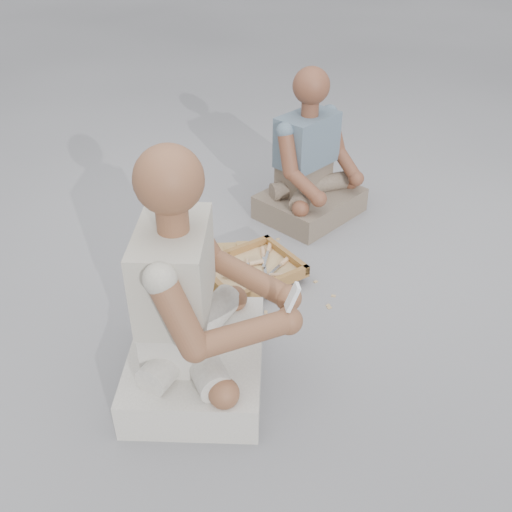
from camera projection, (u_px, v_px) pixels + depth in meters
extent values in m
plane|color=gray|center=(288.00, 335.00, 2.45)|extent=(60.00, 60.00, 0.00)
cube|color=olive|center=(206.00, 269.00, 2.83)|extent=(0.67, 0.51, 0.04)
cube|color=brown|center=(251.00, 273.00, 2.75)|extent=(0.53, 0.48, 0.01)
cube|color=brown|center=(233.00, 252.00, 2.85)|extent=(0.42, 0.17, 0.04)
cube|color=brown|center=(271.00, 284.00, 2.62)|extent=(0.42, 0.17, 0.04)
cube|color=brown|center=(286.00, 254.00, 2.83)|extent=(0.14, 0.34, 0.04)
cube|color=brown|center=(214.00, 282.00, 2.64)|extent=(0.14, 0.34, 0.04)
cube|color=tan|center=(251.00, 271.00, 2.74)|extent=(0.46, 0.41, 0.01)
cube|color=silver|center=(266.00, 258.00, 2.80)|extent=(0.08, 0.14, 0.00)
cylinder|color=#A97A59|center=(269.00, 246.00, 2.89)|extent=(0.05, 0.07, 0.02)
cube|color=silver|center=(244.00, 272.00, 2.71)|extent=(0.12, 0.11, 0.00)
cylinder|color=#A97A59|center=(265.00, 279.00, 2.66)|extent=(0.07, 0.06, 0.02)
cube|color=silver|center=(235.00, 266.00, 2.74)|extent=(0.15, 0.02, 0.00)
cylinder|color=#A97A59|center=(256.00, 262.00, 2.77)|extent=(0.07, 0.03, 0.02)
cube|color=silver|center=(272.00, 272.00, 2.72)|extent=(0.12, 0.11, 0.00)
cylinder|color=#A97A59|center=(285.00, 261.00, 2.79)|extent=(0.07, 0.06, 0.02)
cube|color=silver|center=(254.00, 275.00, 2.70)|extent=(0.15, 0.05, 0.00)
cylinder|color=#A97A59|center=(277.00, 275.00, 2.70)|extent=(0.07, 0.04, 0.02)
cube|color=silver|center=(232.00, 266.00, 2.76)|extent=(0.05, 0.15, 0.00)
cylinder|color=#A97A59|center=(242.00, 278.00, 2.68)|extent=(0.04, 0.07, 0.02)
cube|color=silver|center=(237.00, 278.00, 2.66)|extent=(0.13, 0.10, 0.00)
cylinder|color=#A97A59|center=(259.00, 282.00, 2.63)|extent=(0.07, 0.06, 0.02)
cube|color=silver|center=(264.00, 265.00, 2.77)|extent=(0.04, 0.15, 0.00)
cylinder|color=#A97A59|center=(263.00, 252.00, 2.86)|extent=(0.04, 0.07, 0.02)
cube|color=silver|center=(249.00, 278.00, 2.69)|extent=(0.04, 0.15, 0.00)
cylinder|color=#A97A59|center=(248.00, 264.00, 2.78)|extent=(0.03, 0.07, 0.02)
cube|color=tan|center=(222.00, 267.00, 2.87)|extent=(0.02, 0.02, 0.00)
cube|color=tan|center=(288.00, 233.00, 3.14)|extent=(0.02, 0.02, 0.00)
cube|color=tan|center=(328.00, 305.00, 2.61)|extent=(0.02, 0.02, 0.00)
cube|color=tan|center=(225.00, 301.00, 2.64)|extent=(0.02, 0.02, 0.00)
cube|color=tan|center=(265.00, 277.00, 2.80)|extent=(0.02, 0.02, 0.00)
cube|color=tan|center=(316.00, 282.00, 2.76)|extent=(0.02, 0.02, 0.00)
cube|color=tan|center=(222.00, 250.00, 3.00)|extent=(0.02, 0.02, 0.00)
cube|color=tan|center=(285.00, 298.00, 2.66)|extent=(0.02, 0.02, 0.00)
cube|color=tan|center=(278.00, 239.00, 3.09)|extent=(0.02, 0.02, 0.00)
cube|color=tan|center=(333.00, 296.00, 2.67)|extent=(0.02, 0.02, 0.00)
cube|color=tan|center=(266.00, 312.00, 2.57)|extent=(0.02, 0.02, 0.00)
cube|color=tan|center=(329.00, 308.00, 2.60)|extent=(0.02, 0.02, 0.00)
cube|color=tan|center=(178.00, 271.00, 2.84)|extent=(0.02, 0.02, 0.00)
cube|color=tan|center=(272.00, 271.00, 2.84)|extent=(0.02, 0.02, 0.00)
cube|color=tan|center=(245.00, 315.00, 2.56)|extent=(0.02, 0.02, 0.00)
cube|color=beige|center=(197.00, 362.00, 2.20)|extent=(0.65, 0.74, 0.16)
cube|color=beige|center=(177.00, 327.00, 2.10)|extent=(0.30, 0.39, 0.19)
cube|color=#ACA999|center=(174.00, 270.00, 1.96)|extent=(0.34, 0.44, 0.32)
sphere|color=brown|center=(169.00, 180.00, 1.76)|extent=(0.23, 0.23, 0.23)
sphere|color=brown|center=(288.00, 298.00, 2.09)|extent=(0.10, 0.10, 0.10)
sphere|color=brown|center=(289.00, 321.00, 1.98)|extent=(0.10, 0.10, 0.10)
cube|color=#726452|center=(310.00, 203.00, 3.28)|extent=(0.68, 0.65, 0.14)
cube|color=#726452|center=(304.00, 176.00, 3.23)|extent=(0.35, 0.31, 0.17)
cube|color=slate|center=(307.00, 140.00, 3.10)|extent=(0.39, 0.35, 0.28)
sphere|color=brown|center=(311.00, 86.00, 2.93)|extent=(0.19, 0.19, 0.19)
sphere|color=brown|center=(356.00, 178.00, 3.18)|extent=(0.09, 0.09, 0.09)
sphere|color=brown|center=(319.00, 199.00, 2.98)|extent=(0.09, 0.09, 0.09)
cube|color=white|center=(292.00, 297.00, 1.93)|extent=(0.05, 0.05, 0.10)
cube|color=black|center=(293.00, 295.00, 1.92)|extent=(0.02, 0.03, 0.03)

